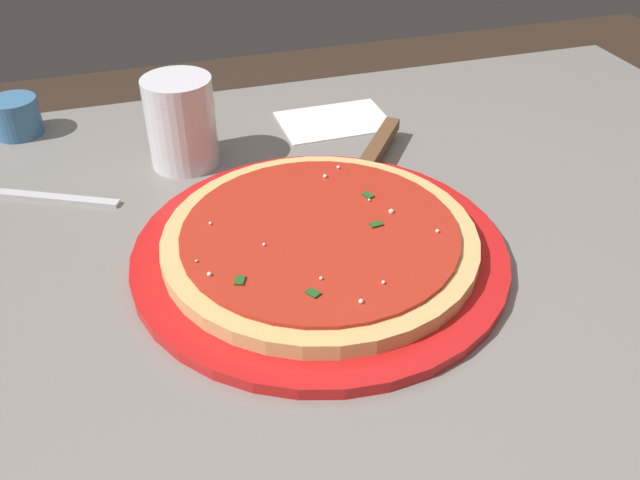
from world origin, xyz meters
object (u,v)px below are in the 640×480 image
Objects in this scene: serving_plate at (320,251)px; pizza at (320,239)px; cup_small_sauce at (16,117)px; fork at (31,196)px; napkin_folded_right at (334,121)px; pizza_server at (370,162)px; cup_tall_drink at (181,122)px.

pizza reaches higher than serving_plate.
cup_small_sauce is 0.17m from fork.
fork reaches higher than napkin_folded_right.
cup_small_sauce is at bearing 149.70° from pizza_server.
pizza reaches higher than napkin_folded_right.
pizza is 1.78× the size of fork.
pizza_server is 3.29× the size of cup_small_sauce.
pizza_server is at bearing -9.60° from fork.
napkin_folded_right is at bearing 69.02° from serving_plate.
cup_small_sauce is (-0.30, 0.37, 0.02)m from serving_plate.
pizza is 2.85× the size of cup_tall_drink.
cup_small_sauce reaches higher than fork.
cup_tall_drink reaches higher than serving_plate.
fork is at bearing -83.58° from cup_small_sauce.
napkin_folded_right is at bearing -12.35° from cup_small_sauce.
cup_tall_drink is 0.25m from cup_small_sauce.
napkin_folded_right is (0.00, 0.15, -0.02)m from pizza_server.
napkin_folded_right is at bearing 11.83° from fork.
napkin_folded_right is (0.11, 0.28, -0.02)m from pizza.
cup_small_sauce reaches higher than pizza_server.
cup_tall_drink is 0.22m from napkin_folded_right.
cup_tall_drink reaches higher than cup_small_sauce.
cup_small_sauce reaches higher than serving_plate.
pizza_server is at bearing 52.71° from pizza.
serving_plate is 1.20× the size of pizza.
cup_small_sauce is (-0.20, 0.14, -0.03)m from cup_tall_drink.
fork is at bearing -168.17° from napkin_folded_right.
fork is (-0.28, 0.20, -0.00)m from serving_plate.
serving_plate is 0.35m from fork.
pizza reaches higher than fork.
serving_plate is at bearing 114.48° from pizza.
pizza_server is 1.16× the size of fork.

